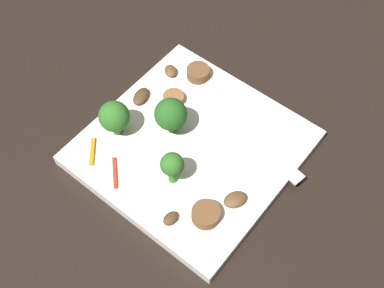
# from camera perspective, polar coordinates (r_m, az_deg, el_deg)

# --- Properties ---
(ground_plane) EXTENTS (1.40, 1.40, 0.00)m
(ground_plane) POSITION_cam_1_polar(r_m,az_deg,el_deg) (0.63, 0.00, -0.82)
(ground_plane) COLOR black
(plate) EXTENTS (0.25, 0.25, 0.02)m
(plate) POSITION_cam_1_polar(r_m,az_deg,el_deg) (0.62, 0.00, -0.42)
(plate) COLOR white
(plate) RESTS_ON ground_plane
(fork) EXTENTS (0.18, 0.05, 0.00)m
(fork) POSITION_cam_1_polar(r_m,az_deg,el_deg) (0.62, 7.51, 0.37)
(fork) COLOR silver
(fork) RESTS_ON plate
(broccoli_floret_0) EXTENTS (0.03, 0.03, 0.05)m
(broccoli_floret_0) POSITION_cam_1_polar(r_m,az_deg,el_deg) (0.56, -2.33, -2.52)
(broccoli_floret_0) COLOR #347525
(broccoli_floret_0) RESTS_ON plate
(broccoli_floret_1) EXTENTS (0.04, 0.04, 0.06)m
(broccoli_floret_1) POSITION_cam_1_polar(r_m,az_deg,el_deg) (0.60, -2.34, 3.61)
(broccoli_floret_1) COLOR #296420
(broccoli_floret_1) RESTS_ON plate
(broccoli_floret_2) EXTENTS (0.04, 0.04, 0.05)m
(broccoli_floret_2) POSITION_cam_1_polar(r_m,az_deg,el_deg) (0.61, -9.06, 3.15)
(broccoli_floret_2) COLOR #347525
(broccoli_floret_2) RESTS_ON plate
(sausage_slice_0) EXTENTS (0.05, 0.05, 0.01)m
(sausage_slice_0) POSITION_cam_1_polar(r_m,az_deg,el_deg) (0.68, 0.73, 8.31)
(sausage_slice_0) COLOR brown
(sausage_slice_0) RESTS_ON plate
(sausage_slice_1) EXTENTS (0.04, 0.04, 0.01)m
(sausage_slice_1) POSITION_cam_1_polar(r_m,az_deg,el_deg) (0.65, -2.17, 5.34)
(sausage_slice_1) COLOR brown
(sausage_slice_1) RESTS_ON plate
(sausage_slice_2) EXTENTS (0.05, 0.05, 0.01)m
(sausage_slice_2) POSITION_cam_1_polar(r_m,az_deg,el_deg) (0.56, 1.63, -8.22)
(sausage_slice_2) COLOR brown
(sausage_slice_2) RESTS_ON plate
(mushroom_0) EXTENTS (0.03, 0.03, 0.01)m
(mushroom_0) POSITION_cam_1_polar(r_m,az_deg,el_deg) (0.68, -2.51, 8.51)
(mushroom_0) COLOR brown
(mushroom_0) RESTS_ON plate
(mushroom_1) EXTENTS (0.03, 0.03, 0.01)m
(mushroom_1) POSITION_cam_1_polar(r_m,az_deg,el_deg) (0.66, -5.97, 5.56)
(mushroom_1) COLOR #4C331E
(mushroom_1) RESTS_ON plate
(mushroom_2) EXTENTS (0.02, 0.02, 0.01)m
(mushroom_2) POSITION_cam_1_polar(r_m,az_deg,el_deg) (0.56, -2.51, -8.67)
(mushroom_2) COLOR #4C331E
(mushroom_2) RESTS_ON plate
(mushroom_3) EXTENTS (0.03, 0.03, 0.01)m
(mushroom_3) POSITION_cam_1_polar(r_m,az_deg,el_deg) (0.58, 5.06, -6.47)
(mushroom_3) COLOR brown
(mushroom_3) RESTS_ON plate
(pepper_strip_0) EXTENTS (0.03, 0.03, 0.00)m
(pepper_strip_0) POSITION_cam_1_polar(r_m,az_deg,el_deg) (0.60, -9.00, -3.34)
(pepper_strip_0) COLOR red
(pepper_strip_0) RESTS_ON plate
(pepper_strip_1) EXTENTS (0.03, 0.03, 0.00)m
(pepper_strip_1) POSITION_cam_1_polar(r_m,az_deg,el_deg) (0.62, -11.56, -0.87)
(pepper_strip_1) COLOR orange
(pepper_strip_1) RESTS_ON plate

